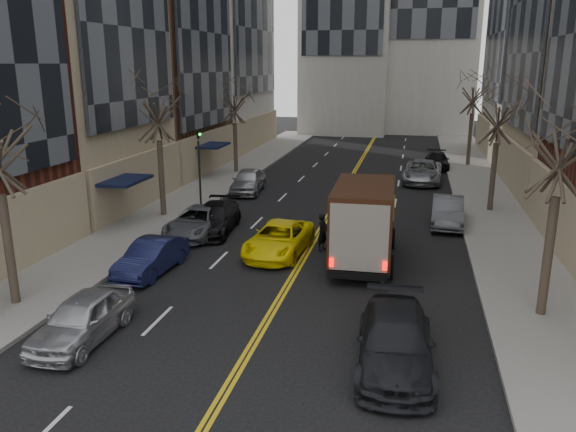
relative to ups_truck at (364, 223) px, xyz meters
name	(u,v)px	position (x,y,z in m)	size (l,w,h in m)	color
sidewalk_left	(206,189)	(-11.54, 11.85, -1.66)	(4.00, 66.00, 0.15)	slate
sidewalk_right	(489,203)	(6.46, 11.85, -1.66)	(4.00, 66.00, 0.15)	slate
tree_lf_mid	(157,94)	(-11.34, 4.85, 4.86)	(3.20, 3.20, 8.91)	#382D23
tree_lf_far	(234,93)	(-11.34, 17.85, 4.29)	(3.20, 3.20, 8.12)	#382D23
tree_rt_near	(565,122)	(6.26, -4.15, 4.72)	(3.20, 3.20, 8.71)	#382D23
tree_rt_mid	(500,102)	(6.26, 9.85, 4.43)	(3.20, 3.20, 8.32)	#382D23
tree_rt_far	(475,82)	(6.26, 24.85, 5.01)	(3.20, 3.20, 9.11)	#382D23
traffic_signal	(199,161)	(-9.93, 6.84, 1.08)	(0.29, 0.26, 4.70)	black
ups_truck	(364,223)	(0.00, 0.00, 0.00)	(2.72, 6.35, 3.44)	black
observer_sedan	(395,342)	(1.65, -8.34, -1.00)	(2.33, 5.18, 1.47)	black
taxi	(279,239)	(-3.72, 0.25, -1.05)	(2.26, 4.90, 1.36)	yellow
pedestrian	(323,232)	(-1.92, 1.14, -0.89)	(0.62, 0.40, 1.69)	black
parked_lf_a	(83,318)	(-7.64, -8.87, -1.02)	(1.69, 4.19, 1.43)	#B3B5BC
parked_lf_b	(151,257)	(-8.17, -3.14, -1.07)	(1.42, 4.06, 1.34)	#121539
parked_lf_c	(198,221)	(-8.26, 2.17, -1.06)	(2.25, 4.87, 1.35)	#54575D
parked_lf_d	(215,218)	(-7.64, 2.80, -1.04)	(1.96, 4.82, 1.40)	black
parked_lf_e	(248,181)	(-8.54, 11.74, -0.96)	(1.82, 4.53, 1.54)	#A3A5AA
parked_rt_a	(448,211)	(3.76, 6.60, -1.00)	(1.56, 4.47, 1.47)	#4F5357
parked_rt_b	(422,172)	(2.56, 17.50, -0.96)	(2.56, 5.56, 1.54)	#9B9EA2
parked_rt_c	(437,161)	(3.76, 23.30, -1.09)	(1.80, 4.42, 1.28)	black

